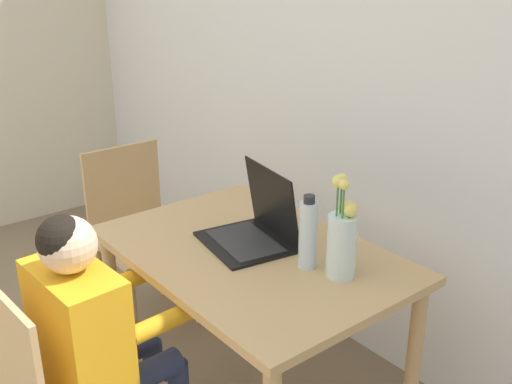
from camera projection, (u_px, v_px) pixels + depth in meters
wall_back at (357, 62)px, 2.39m from camera, size 6.40×0.05×2.50m
dining_table at (252, 275)px, 2.06m from camera, size 1.05×0.72×0.72m
chair_spare at (139, 234)px, 2.81m from camera, size 0.40×0.40×0.83m
person_seated at (95, 331)px, 1.77m from camera, size 0.36×0.44×1.00m
laptop at (256, 225)px, 2.07m from camera, size 0.35×0.31×0.26m
flower_vase at (342, 239)px, 1.82m from camera, size 0.09×0.09×0.33m
water_bottle at (308, 234)px, 1.88m from camera, size 0.06×0.06×0.24m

